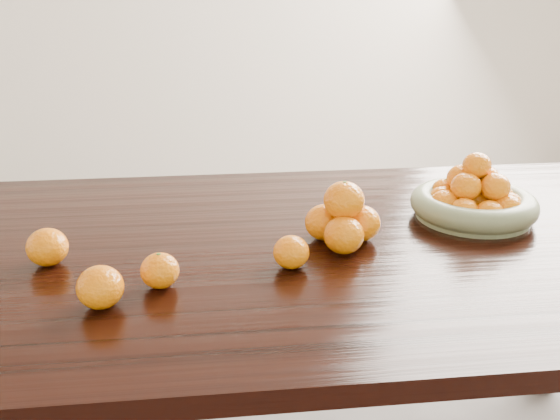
{
  "coord_description": "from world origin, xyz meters",
  "views": [
    {
      "loc": [
        -0.12,
        -1.2,
        1.28
      ],
      "look_at": [
        0.02,
        -0.02,
        0.83
      ],
      "focal_mm": 40.0,
      "sensor_mm": 36.0,
      "label": 1
    }
  ],
  "objects": [
    {
      "name": "loose_orange_2",
      "position": [
        0.03,
        -0.12,
        0.78
      ],
      "size": [
        0.07,
        0.07,
        0.06
      ],
      "primitive_type": "ellipsoid",
      "color": "orange",
      "rests_on": "dining_table"
    },
    {
      "name": "dining_table",
      "position": [
        0.0,
        0.0,
        0.66
      ],
      "size": [
        2.0,
        1.0,
        0.75
      ],
      "color": "black",
      "rests_on": "ground"
    },
    {
      "name": "loose_orange_1",
      "position": [
        -0.31,
        -0.24,
        0.79
      ],
      "size": [
        0.08,
        0.08,
        0.07
      ],
      "primitive_type": "ellipsoid",
      "color": "orange",
      "rests_on": "dining_table"
    },
    {
      "name": "loose_orange_3",
      "position": [
        -0.44,
        -0.06,
        0.79
      ],
      "size": [
        0.08,
        0.08,
        0.07
      ],
      "primitive_type": "ellipsoid",
      "color": "orange",
      "rests_on": "dining_table"
    },
    {
      "name": "loose_orange_0",
      "position": [
        -0.22,
        -0.18,
        0.78
      ],
      "size": [
        0.07,
        0.07,
        0.07
      ],
      "primitive_type": "ellipsoid",
      "color": "orange",
      "rests_on": "dining_table"
    },
    {
      "name": "orange_pyramid",
      "position": [
        0.15,
        -0.02,
        0.8
      ],
      "size": [
        0.16,
        0.16,
        0.14
      ],
      "rotation": [
        0.0,
        0.0,
        -0.17
      ],
      "color": "orange",
      "rests_on": "dining_table"
    },
    {
      "name": "fruit_bowl",
      "position": [
        0.48,
        0.09,
        0.79
      ],
      "size": [
        0.29,
        0.29,
        0.15
      ],
      "rotation": [
        0.0,
        0.0,
        0.11
      ],
      "color": "#727E5C",
      "rests_on": "dining_table"
    }
  ]
}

